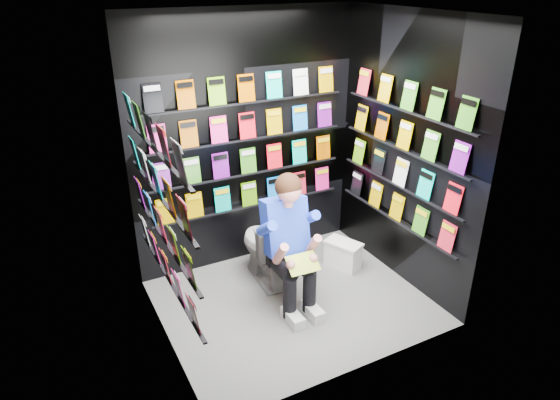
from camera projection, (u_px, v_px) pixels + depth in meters
floor at (293, 302)px, 4.77m from camera, size 2.40×2.40×0.00m
ceiling at (297, 13)px, 3.67m from camera, size 2.40×2.40×0.00m
wall_back at (247, 143)px, 5.03m from camera, size 2.40×0.04×2.60m
wall_front at (366, 225)px, 3.42m from camera, size 2.40×0.04×2.60m
wall_left at (154, 204)px, 3.72m from camera, size 0.04×2.00×2.60m
wall_right at (405, 154)px, 4.73m from camera, size 0.04×2.00×2.60m
comics_back at (248, 143)px, 5.00m from camera, size 2.10×0.06×1.37m
comics_left at (158, 203)px, 3.73m from camera, size 0.06×1.70×1.37m
comics_right at (403, 154)px, 4.71m from camera, size 0.06×1.70×1.37m
toilet at (266, 247)px, 4.99m from camera, size 0.46×0.77×0.73m
longbox at (343, 255)px, 5.29m from camera, size 0.33×0.41×0.27m
longbox_lid at (344, 243)px, 5.22m from camera, size 0.35×0.43×0.03m
reader at (284, 226)px, 4.51m from camera, size 0.58×0.81×1.43m
held_comic at (303, 263)px, 4.31m from camera, size 0.29×0.18×0.12m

